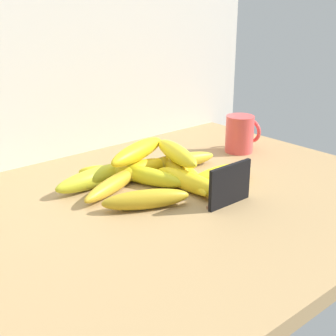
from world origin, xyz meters
The scene contains 17 objects.
counter_top centered at (0.00, 0.00, 1.50)cm, with size 110.00×76.00×3.00cm, color #A38254.
back_wall centered at (0.00, 39.00, 35.00)cm, with size 130.00×2.00×70.00cm, color beige.
chalkboard_sign centered at (11.54, -9.10, 6.86)cm, with size 11.00×1.80×8.40cm.
coffee_mug centered at (38.75, 11.88, 7.85)cm, with size 8.86×7.36×9.70cm.
banana_0 centered at (18.44, -0.72, 5.08)cm, with size 16.36×4.16×4.16cm, color yellow.
banana_1 centered at (10.21, 0.84, 5.06)cm, with size 19.45×4.12×4.12cm, color yellow.
banana_2 centered at (12.61, 7.15, 4.95)cm, with size 15.14×3.91×3.91cm, color gold.
banana_3 centered at (-2.06, 11.13, 4.70)cm, with size 20.68×3.40×3.40cm, color gold.
banana_4 centered at (5.47, 10.28, 4.93)cm, with size 19.33×3.86×3.86cm, color yellow.
banana_5 centered at (17.02, 12.52, 4.88)cm, with size 20.37×3.75×3.75cm, color gold.
banana_6 centered at (-2.23, 0.39, 4.94)cm, with size 17.35×3.88×3.88cm, color gold.
banana_7 centered at (0.81, 15.96, 4.87)cm, with size 15.55×3.75×3.75cm, color yellow.
banana_8 centered at (7.48, 14.10, 4.99)cm, with size 15.48×3.97×3.97cm, color yellow.
banana_9 centered at (12.85, 3.37, 4.70)cm, with size 20.09×3.41×3.41cm, color yellow.
banana_10 centered at (-3.42, 15.75, 5.15)cm, with size 20.61×4.31×4.31cm, color gold.
banana_11 centered at (13.15, 8.45, 8.88)cm, with size 18.07×3.95×3.95cm, color yellow.
banana_12 centered at (7.11, 14.86, 9.02)cm, with size 20.02×4.09×4.09cm, color yellow.
Camera 1 is at (-52.56, -65.28, 41.95)cm, focal length 49.75 mm.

